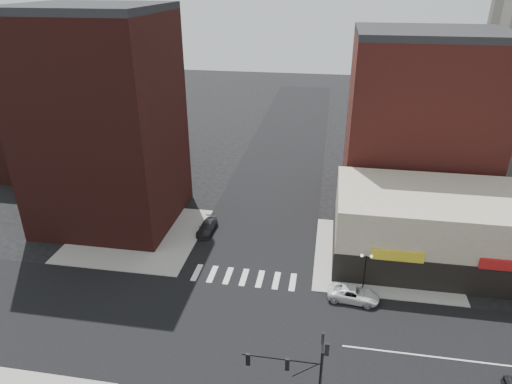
# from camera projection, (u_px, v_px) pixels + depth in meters

# --- Properties ---
(ground) EXTENTS (240.00, 240.00, 0.00)m
(ground) POSITION_uv_depth(u_px,v_px,m) (228.00, 332.00, 40.24)
(ground) COLOR black
(ground) RESTS_ON ground
(road_ew) EXTENTS (200.00, 14.00, 0.02)m
(road_ew) POSITION_uv_depth(u_px,v_px,m) (228.00, 332.00, 40.23)
(road_ew) COLOR black
(road_ew) RESTS_ON ground
(road_ns) EXTENTS (14.00, 200.00, 0.02)m
(road_ns) POSITION_uv_depth(u_px,v_px,m) (228.00, 332.00, 40.23)
(road_ns) COLOR black
(road_ns) RESTS_ON ground
(sidewalk_nw) EXTENTS (15.00, 15.00, 0.12)m
(sidewalk_nw) POSITION_uv_depth(u_px,v_px,m) (137.00, 235.00, 55.31)
(sidewalk_nw) COLOR gray
(sidewalk_nw) RESTS_ON ground
(sidewalk_ne) EXTENTS (15.00, 15.00, 0.12)m
(sidewalk_ne) POSITION_uv_depth(u_px,v_px,m) (383.00, 257.00, 50.95)
(sidewalk_ne) COLOR gray
(sidewalk_ne) RESTS_ON ground
(building_nw) EXTENTS (16.00, 15.00, 25.00)m
(building_nw) POSITION_uv_depth(u_px,v_px,m) (103.00, 124.00, 54.22)
(building_nw) COLOR #3D1713
(building_nw) RESTS_ON ground
(building_nw_low) EXTENTS (20.00, 18.00, 12.00)m
(building_nw_low) POSITION_uv_depth(u_px,v_px,m) (78.00, 132.00, 72.77)
(building_nw_low) COLOR #3D1713
(building_nw_low) RESTS_ON ground
(building_ne_midrise) EXTENTS (18.00, 15.00, 22.00)m
(building_ne_midrise) POSITION_uv_depth(u_px,v_px,m) (419.00, 125.00, 58.95)
(building_ne_midrise) COLOR maroon
(building_ne_midrise) RESTS_ON ground
(building_ne_row) EXTENTS (24.20, 12.20, 8.00)m
(building_ne_row) POSITION_uv_depth(u_px,v_px,m) (448.00, 234.00, 49.03)
(building_ne_row) COLOR #C2B59A
(building_ne_row) RESTS_ON ground
(traffic_signal) EXTENTS (5.59, 3.09, 7.77)m
(traffic_signal) POSITION_uv_depth(u_px,v_px,m) (306.00, 370.00, 30.05)
(traffic_signal) COLOR black
(traffic_signal) RESTS_ON ground
(street_lamp_ne) EXTENTS (1.22, 0.32, 4.16)m
(street_lamp_ne) POSITION_uv_depth(u_px,v_px,m) (366.00, 263.00, 44.15)
(street_lamp_ne) COLOR black
(street_lamp_ne) RESTS_ON sidewalk_ne
(white_suv) EXTENTS (5.10, 2.71, 1.37)m
(white_suv) POSITION_uv_depth(u_px,v_px,m) (353.00, 294.00, 43.98)
(white_suv) COLOR silver
(white_suv) RESTS_ON ground
(dark_sedan_north) EXTENTS (1.96, 4.48, 1.28)m
(dark_sedan_north) POSITION_uv_depth(u_px,v_px,m) (207.00, 227.00, 55.79)
(dark_sedan_north) COLOR black
(dark_sedan_north) RESTS_ON ground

